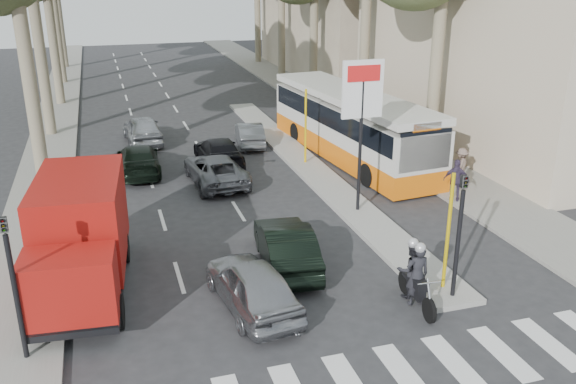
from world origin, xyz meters
The scene contains 19 objects.
ground centered at (0.00, 0.00, 0.00)m, with size 120.00×120.00×0.00m, color #28282B.
sidewalk_right centered at (8.60, 25.00, 0.06)m, with size 3.20×70.00×0.12m, color gray.
median_left centered at (-8.00, 28.00, 0.06)m, with size 2.40×64.00×0.12m, color gray.
traffic_island centered at (3.25, 11.00, 0.08)m, with size 1.50×26.00×0.16m, color gray.
billboard centered at (3.25, 5.00, 3.70)m, with size 1.50×12.10×5.60m.
traffic_light_island centered at (3.25, -1.50, 2.49)m, with size 0.16×0.41×3.60m.
traffic_light_left centered at (-7.60, -1.00, 2.49)m, with size 0.16×0.41×3.60m.
silver_hatchback centered at (-2.04, -0.26, 0.69)m, with size 1.62×4.02×1.37m, color #929399.
dark_hatchback centered at (-0.50, 1.74, 0.69)m, with size 1.45×4.17×1.37m, color black.
queue_car_a centered at (-1.10, 9.80, 0.62)m, with size 2.05×4.44×1.23m, color #52555B.
queue_car_b centered at (-0.50, 12.21, 0.63)m, with size 1.77×4.36×1.26m, color black.
queue_car_c centered at (-3.50, 16.98, 0.72)m, with size 1.70×4.22×1.44m, color #9EA0A5.
queue_car_d centered at (1.63, 15.00, 0.58)m, with size 1.24×3.55×1.17m, color #55585D.
queue_car_e centered at (-4.07, 12.09, 0.63)m, with size 1.77×4.35×1.26m, color black.
red_truck centered at (-6.28, 2.06, 1.66)m, with size 2.74×6.06×3.14m.
city_bus centered at (5.64, 11.52, 1.66)m, with size 3.76×12.17×3.15m.
motorcycle centered at (2.16, -1.27, 0.85)m, with size 0.82×2.21×1.87m.
pedestrian_near centered at (7.20, 4.82, 0.94)m, with size 0.96×0.47×1.64m, color #3B2F47.
pedestrian_far centered at (8.44, 6.47, 0.88)m, with size 0.98×0.44×1.52m, color #705D54.
Camera 1 is at (-5.34, -14.09, 8.59)m, focal length 38.00 mm.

